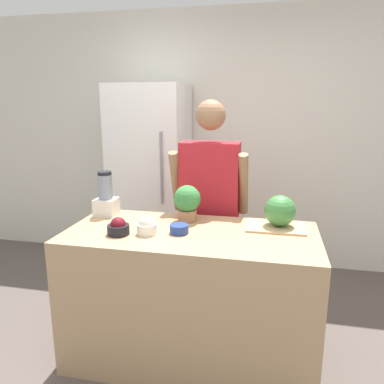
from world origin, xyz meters
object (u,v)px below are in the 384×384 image
at_px(refrigerator, 151,180).
at_px(bowl_cream, 147,226).
at_px(bowl_small_blue, 179,229).
at_px(blender, 106,197).
at_px(watermelon, 280,211).
at_px(person, 210,210).
at_px(potted_plant, 187,202).
at_px(bowl_cherries, 118,227).

height_order(refrigerator, bowl_cream, refrigerator).
relative_size(bowl_small_blue, blender, 0.37).
bearing_deg(blender, watermelon, -1.40).
bearing_deg(bowl_cream, person, 66.59).
distance_m(refrigerator, bowl_small_blue, 1.51).
bearing_deg(bowl_small_blue, blender, 156.00).
height_order(refrigerator, potted_plant, refrigerator).
bearing_deg(person, refrigerator, 133.42).
relative_size(bowl_cream, bowl_small_blue, 1.04).
xyz_separation_m(refrigerator, watermelon, (1.25, -1.13, 0.08)).
distance_m(blender, potted_plant, 0.61).
relative_size(watermelon, bowl_small_blue, 1.72).
bearing_deg(refrigerator, bowl_small_blue, -65.15).
xyz_separation_m(refrigerator, bowl_cherries, (0.27, -1.47, 0.01)).
xyz_separation_m(person, watermelon, (0.52, -0.36, 0.13)).
height_order(person, blender, person).
height_order(bowl_cherries, potted_plant, potted_plant).
distance_m(bowl_small_blue, potted_plant, 0.28).
distance_m(bowl_cherries, blender, 0.45).
height_order(refrigerator, blender, refrigerator).
relative_size(person, bowl_cherries, 12.49).
bearing_deg(blender, potted_plant, -1.89).
distance_m(watermelon, blender, 1.22).
bearing_deg(person, bowl_cream, -113.41).
relative_size(person, bowl_cream, 14.00).
height_order(refrigerator, person, refrigerator).
distance_m(refrigerator, potted_plant, 1.29).
height_order(bowl_cherries, bowl_cream, bowl_cream).
relative_size(person, blender, 5.37).
height_order(watermelon, bowl_cream, watermelon).
bearing_deg(potted_plant, bowl_small_blue, -88.73).
height_order(person, bowl_cream, person).
height_order(refrigerator, bowl_small_blue, refrigerator).
relative_size(refrigerator, potted_plant, 7.44).
relative_size(person, bowl_small_blue, 14.61).
relative_size(refrigerator, bowl_small_blue, 15.88).
bearing_deg(watermelon, refrigerator, 137.85).
height_order(bowl_cream, potted_plant, potted_plant).
bearing_deg(bowl_cream, refrigerator, 107.22).
xyz_separation_m(bowl_cream, bowl_small_blue, (0.19, 0.06, -0.02)).
bearing_deg(bowl_cream, blender, 141.93).
xyz_separation_m(bowl_cream, potted_plant, (0.19, 0.31, 0.09)).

